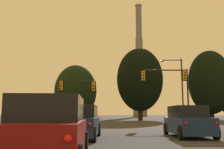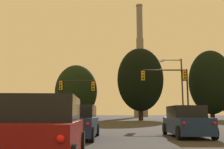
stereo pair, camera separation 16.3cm
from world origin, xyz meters
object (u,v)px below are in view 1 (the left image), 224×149
(suv_left_lane_second, at_px, (80,122))
(street_lamp, at_px, (179,84))
(smokestack, at_px, (139,71))
(suv_right_lane_second, at_px, (188,122))
(traffic_light_overhead_left, at_px, (71,91))
(traffic_light_overhead_right, at_px, (172,82))
(suv_left_lane_third, at_px, (49,131))

(suv_left_lane_second, xyz_separation_m, street_lamp, (10.54, 17.75, 4.22))
(smokestack, bearing_deg, suv_right_lane_second, -95.50)
(traffic_light_overhead_left, relative_size, traffic_light_overhead_right, 0.83)
(suv_left_lane_second, xyz_separation_m, traffic_light_overhead_left, (-2.68, 15.16, 3.12))
(traffic_light_overhead_left, height_order, smokestack, smokestack)
(suv_left_lane_third, height_order, street_lamp, street_lamp)
(suv_left_lane_second, distance_m, suv_left_lane_third, 7.47)
(suv_left_lane_third, bearing_deg, suv_right_lane_second, 49.92)
(suv_left_lane_third, bearing_deg, street_lamp, 64.49)
(suv_left_lane_third, distance_m, traffic_light_overhead_right, 23.48)
(traffic_light_overhead_right, xyz_separation_m, street_lamp, (1.77, 3.84, 0.27))
(traffic_light_overhead_left, bearing_deg, suv_right_lane_second, -57.25)
(suv_left_lane_second, relative_size, traffic_light_overhead_left, 0.94)
(suv_left_lane_third, relative_size, street_lamp, 0.60)
(street_lamp, bearing_deg, suv_right_lane_second, -103.88)
(traffic_light_overhead_left, bearing_deg, suv_left_lane_third, -83.52)
(suv_left_lane_second, height_order, suv_right_lane_second, same)
(traffic_light_overhead_right, bearing_deg, smokestack, 85.17)
(traffic_light_overhead_left, bearing_deg, street_lamp, 11.11)
(suv_left_lane_third, bearing_deg, smokestack, 79.09)
(suv_left_lane_second, xyz_separation_m, suv_right_lane_second, (6.41, 1.03, 0.00))
(suv_left_lane_second, relative_size, suv_left_lane_third, 0.99)
(suv_left_lane_second, distance_m, traffic_light_overhead_right, 16.91)
(suv_left_lane_second, xyz_separation_m, traffic_light_overhead_right, (8.77, 13.91, 3.96))
(street_lamp, bearing_deg, smokestack, 86.08)
(suv_right_lane_second, relative_size, traffic_light_overhead_right, 0.78)
(suv_left_lane_third, relative_size, suv_right_lane_second, 1.01)
(suv_left_lane_third, height_order, traffic_light_overhead_left, traffic_light_overhead_left)
(traffic_light_overhead_left, bearing_deg, traffic_light_overhead_right, -6.20)
(suv_left_lane_second, bearing_deg, smokestack, 82.69)
(suv_left_lane_second, xyz_separation_m, smokestack, (16.75, 108.40, 20.67))
(suv_left_lane_second, relative_size, smokestack, 0.09)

